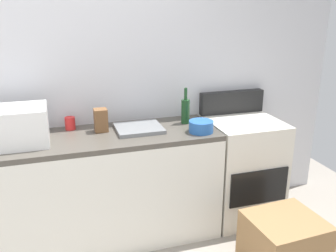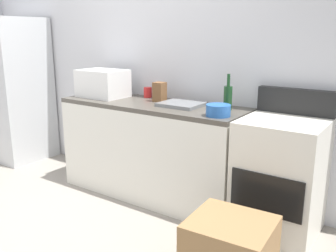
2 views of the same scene
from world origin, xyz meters
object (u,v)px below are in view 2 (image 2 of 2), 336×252
at_px(coffee_mug, 148,92).
at_px(mixing_bowl, 218,110).
at_px(knife_block, 160,92).
at_px(refrigerator, 15,90).
at_px(wine_bottle, 228,97).
at_px(stove_oven, 280,175).
at_px(cardboard_box_large, 230,251).
at_px(microwave, 103,83).

bearing_deg(coffee_mug, mixing_bowl, -20.89).
xyz_separation_m(coffee_mug, knife_block, (0.23, -0.12, 0.04)).
bearing_deg(coffee_mug, refrigerator, -171.82).
xyz_separation_m(refrigerator, wine_bottle, (2.76, 0.14, 0.16)).
distance_m(refrigerator, stove_oven, 3.29).
distance_m(refrigerator, cardboard_box_large, 3.36).
bearing_deg(knife_block, wine_bottle, -0.27).
distance_m(wine_bottle, cardboard_box_large, 1.26).
bearing_deg(mixing_bowl, microwave, 174.05).
bearing_deg(refrigerator, coffee_mug, 8.18).
bearing_deg(mixing_bowl, stove_oven, 18.99).
height_order(knife_block, mixing_bowl, knife_block).
bearing_deg(microwave, mixing_bowl, -5.95).
xyz_separation_m(stove_oven, mixing_bowl, (-0.47, -0.16, 0.48)).
xyz_separation_m(wine_bottle, mixing_bowl, (0.04, -0.25, -0.06)).
relative_size(coffee_mug, cardboard_box_large, 0.20).
height_order(refrigerator, wine_bottle, refrigerator).
height_order(mixing_bowl, cardboard_box_large, mixing_bowl).
distance_m(wine_bottle, coffee_mug, 0.94).
xyz_separation_m(refrigerator, mixing_bowl, (2.80, -0.11, 0.10)).
bearing_deg(mixing_bowl, cardboard_box_large, -55.46).
distance_m(wine_bottle, mixing_bowl, 0.26).
bearing_deg(microwave, stove_oven, 0.61).
distance_m(stove_oven, microwave, 1.91).
distance_m(stove_oven, wine_bottle, 0.75).
xyz_separation_m(knife_block, mixing_bowl, (0.74, -0.25, -0.04)).
xyz_separation_m(microwave, wine_bottle, (1.32, 0.11, -0.03)).
xyz_separation_m(refrigerator, microwave, (1.45, 0.04, 0.19)).
bearing_deg(stove_oven, microwave, -179.39).
xyz_separation_m(stove_oven, microwave, (-1.82, -0.02, 0.57)).
height_order(wine_bottle, knife_block, wine_bottle).
bearing_deg(refrigerator, wine_bottle, 2.97).
xyz_separation_m(stove_oven, cardboard_box_large, (-0.05, -0.77, -0.26)).
bearing_deg(coffee_mug, cardboard_box_large, -35.15).
bearing_deg(coffee_mug, wine_bottle, -7.40).
relative_size(refrigerator, cardboard_box_large, 3.37).
relative_size(knife_block, mixing_bowl, 0.95).
height_order(refrigerator, microwave, refrigerator).
distance_m(microwave, cardboard_box_large, 2.10).
bearing_deg(cardboard_box_large, microwave, 157.17).
distance_m(stove_oven, coffee_mug, 1.53).
relative_size(coffee_mug, mixing_bowl, 0.53).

